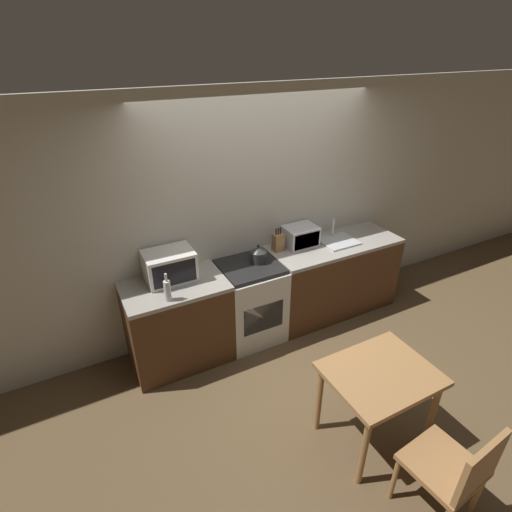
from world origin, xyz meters
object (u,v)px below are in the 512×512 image
object	(u,v)px
dining_table	(379,382)
toaster_oven	(300,236)
stove_range	(250,301)
bottle	(167,290)
dining_chair	(455,469)
microwave	(170,266)
kettle	(258,254)

from	to	relation	value
dining_table	toaster_oven	bearing A→B (deg)	76.82
stove_range	bottle	size ratio (longest dim) A/B	3.29
toaster_oven	dining_chair	distance (m)	2.59
stove_range	microwave	distance (m)	1.00
dining_chair	dining_table	bearing A→B (deg)	84.32
microwave	bottle	xyz separation A→B (m)	(-0.13, -0.34, -0.04)
stove_range	toaster_oven	bearing A→B (deg)	11.81
kettle	dining_chair	xyz separation A→B (m)	(0.17, -2.39, -0.48)
microwave	dining_chair	distance (m)	2.76
bottle	toaster_oven	xyz separation A→B (m)	(1.63, 0.37, 0.01)
bottle	toaster_oven	world-z (taller)	bottle
kettle	bottle	size ratio (longest dim) A/B	0.73
stove_range	kettle	xyz separation A→B (m)	(0.11, 0.03, 0.54)
dining_table	stove_range	bearing A→B (deg)	99.99
toaster_oven	dining_chair	world-z (taller)	toaster_oven
bottle	kettle	bearing A→B (deg)	13.47
kettle	dining_chair	bearing A→B (deg)	-85.83
stove_range	bottle	bearing A→B (deg)	-166.48
kettle	toaster_oven	size ratio (longest dim) A/B	0.55
kettle	toaster_oven	xyz separation A→B (m)	(0.60, 0.12, 0.03)
dining_table	dining_chair	size ratio (longest dim) A/B	0.92
kettle	dining_table	bearing A→B (deg)	-83.94
bottle	dining_table	xyz separation A→B (m)	(1.21, -1.42, -0.39)
bottle	dining_chair	size ratio (longest dim) A/B	0.31
microwave	dining_table	size ratio (longest dim) A/B	0.57
stove_range	toaster_oven	xyz separation A→B (m)	(0.71, 0.15, 0.56)
stove_range	kettle	distance (m)	0.55
dining_chair	microwave	bearing A→B (deg)	108.19
bottle	dining_table	bearing A→B (deg)	-49.48
kettle	bottle	distance (m)	1.06
toaster_oven	dining_table	size ratio (longest dim) A/B	0.45
stove_range	bottle	world-z (taller)	bottle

